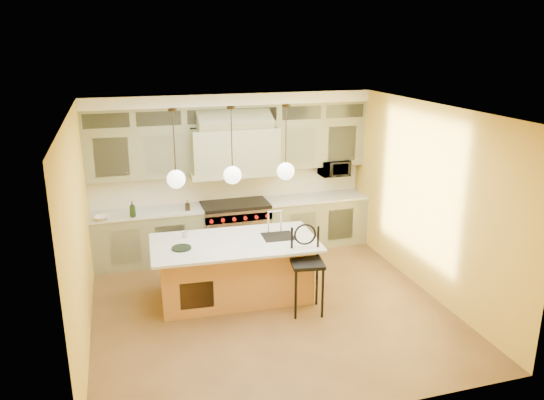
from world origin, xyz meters
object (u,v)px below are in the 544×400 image
object	(u,v)px
kitchen_island	(235,268)
counter_stool	(307,264)
microwave	(334,168)
range	(235,228)

from	to	relation	value
kitchen_island	counter_stool	bearing A→B (deg)	-36.06
counter_stool	microwave	xyz separation A→B (m)	(1.46, 2.52, 0.71)
range	kitchen_island	distance (m)	1.74
counter_stool	microwave	size ratio (longest dim) A/B	2.36
range	kitchen_island	world-z (taller)	kitchen_island
kitchen_island	counter_stool	distance (m)	1.17
kitchen_island	counter_stool	size ratio (longest dim) A/B	1.95
range	counter_stool	size ratio (longest dim) A/B	0.94
range	microwave	size ratio (longest dim) A/B	2.21
microwave	counter_stool	bearing A→B (deg)	-120.13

